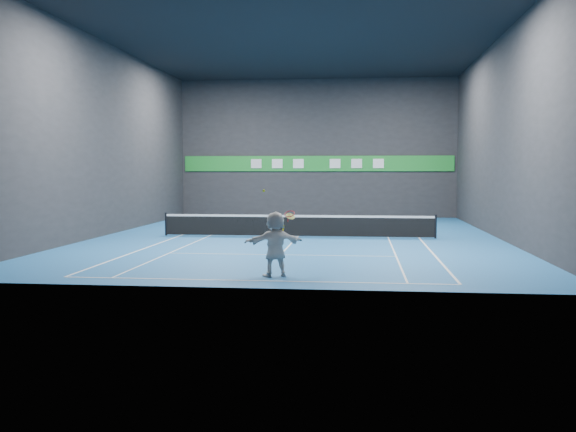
# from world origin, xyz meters

# --- Properties ---
(ground) EXTENTS (26.00, 26.00, 0.00)m
(ground) POSITION_xyz_m (0.00, 0.00, 0.00)
(ground) COLOR #1C5C9C
(ground) RESTS_ON ground
(ceiling) EXTENTS (26.00, 26.00, 0.00)m
(ceiling) POSITION_xyz_m (0.00, 0.00, 9.00)
(ceiling) COLOR black
(ceiling) RESTS_ON ground
(wall_back) EXTENTS (18.00, 0.10, 9.00)m
(wall_back) POSITION_xyz_m (0.00, 13.00, 4.50)
(wall_back) COLOR #27272A
(wall_back) RESTS_ON ground
(wall_front) EXTENTS (18.00, 0.10, 9.00)m
(wall_front) POSITION_xyz_m (0.00, -13.00, 4.50)
(wall_front) COLOR #27272A
(wall_front) RESTS_ON ground
(wall_left) EXTENTS (0.10, 26.00, 9.00)m
(wall_left) POSITION_xyz_m (-9.00, 0.00, 4.50)
(wall_left) COLOR #27272A
(wall_left) RESTS_ON ground
(wall_right) EXTENTS (0.10, 26.00, 9.00)m
(wall_right) POSITION_xyz_m (9.00, 0.00, 4.50)
(wall_right) COLOR #27272A
(wall_right) RESTS_ON ground
(baseline_near) EXTENTS (10.98, 0.08, 0.01)m
(baseline_near) POSITION_xyz_m (0.00, -11.89, 0.00)
(baseline_near) COLOR white
(baseline_near) RESTS_ON ground
(baseline_far) EXTENTS (10.98, 0.08, 0.01)m
(baseline_far) POSITION_xyz_m (0.00, 11.89, 0.00)
(baseline_far) COLOR white
(baseline_far) RESTS_ON ground
(sideline_doubles_left) EXTENTS (0.08, 23.78, 0.01)m
(sideline_doubles_left) POSITION_xyz_m (-5.49, 0.00, 0.00)
(sideline_doubles_left) COLOR white
(sideline_doubles_left) RESTS_ON ground
(sideline_doubles_right) EXTENTS (0.08, 23.78, 0.01)m
(sideline_doubles_right) POSITION_xyz_m (5.49, 0.00, 0.00)
(sideline_doubles_right) COLOR white
(sideline_doubles_right) RESTS_ON ground
(sideline_singles_left) EXTENTS (0.06, 23.78, 0.01)m
(sideline_singles_left) POSITION_xyz_m (-4.11, 0.00, 0.00)
(sideline_singles_left) COLOR white
(sideline_singles_left) RESTS_ON ground
(sideline_singles_right) EXTENTS (0.06, 23.78, 0.01)m
(sideline_singles_right) POSITION_xyz_m (4.11, 0.00, 0.00)
(sideline_singles_right) COLOR white
(sideline_singles_right) RESTS_ON ground
(service_line_near) EXTENTS (8.23, 0.06, 0.01)m
(service_line_near) POSITION_xyz_m (0.00, -6.40, 0.00)
(service_line_near) COLOR white
(service_line_near) RESTS_ON ground
(service_line_far) EXTENTS (8.23, 0.06, 0.01)m
(service_line_far) POSITION_xyz_m (0.00, 6.40, 0.00)
(service_line_far) COLOR white
(service_line_far) RESTS_ON ground
(center_service_line) EXTENTS (0.06, 12.80, 0.01)m
(center_service_line) POSITION_xyz_m (0.00, 0.00, 0.00)
(center_service_line) COLOR white
(center_service_line) RESTS_ON ground
(player) EXTENTS (1.80, 1.21, 1.86)m
(player) POSITION_xyz_m (0.43, -11.09, 0.93)
(player) COLOR silver
(player) RESTS_ON ground
(tennis_ball) EXTENTS (0.07, 0.07, 0.07)m
(tennis_ball) POSITION_xyz_m (0.11, -11.13, 2.44)
(tennis_ball) COLOR #C1E426
(tennis_ball) RESTS_ON player
(tennis_net) EXTENTS (12.50, 0.10, 1.07)m
(tennis_net) POSITION_xyz_m (0.00, 0.00, 0.54)
(tennis_net) COLOR black
(tennis_net) RESTS_ON ground
(sponsor_banner) EXTENTS (17.64, 0.11, 1.00)m
(sponsor_banner) POSITION_xyz_m (0.00, 12.93, 3.50)
(sponsor_banner) COLOR #1F8F2F
(sponsor_banner) RESTS_ON wall_back
(tennis_racket) EXTENTS (0.44, 0.38, 0.68)m
(tennis_racket) POSITION_xyz_m (0.82, -11.04, 1.73)
(tennis_racket) COLOR red
(tennis_racket) RESTS_ON player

